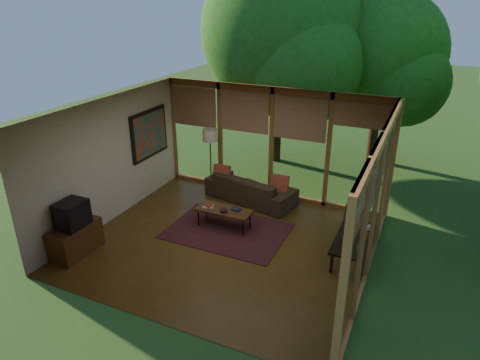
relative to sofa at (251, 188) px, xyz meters
The scene contains 25 objects.
floor 2.05m from the sofa, 80.99° to the right, with size 5.50×5.50×0.00m, color brown.
ceiling 3.12m from the sofa, 80.99° to the right, with size 5.50×5.50×0.00m, color white.
wall_left 3.31m from the sofa, 140.58° to the right, with size 0.04×5.00×2.70m, color beige.
wall_front 4.63m from the sofa, 85.97° to the right, with size 5.50×0.04×2.70m, color beige.
window_wall_back 1.19m from the sofa, 57.62° to the left, with size 5.50×0.12×2.70m, color #A06431.
window_wall_right 3.80m from the sofa, 33.11° to the right, with size 0.12×5.00×2.70m, color #A06431.
tree_nw 4.50m from the sofa, 97.88° to the left, with size 4.35×4.35×5.88m.
tree_ne 5.41m from the sofa, 61.29° to the left, with size 3.33×3.33×4.81m.
rug 1.61m from the sofa, 84.87° to the right, with size 2.46×1.75×0.01m, color maroon.
sofa is the anchor object (origin of this frame).
pillow_left 0.80m from the sofa, behind, with size 0.42×0.14×0.42m, color maroon.
pillow_right 0.80m from the sofa, ahead, with size 0.41×0.14×0.41m, color maroon.
ct_book_lower 1.53m from the sofa, 103.42° to the right, with size 0.21×0.16×0.03m, color beige.
ct_book_upper 1.54m from the sofa, 103.42° to the right, with size 0.16×0.12×0.03m, color maroon.
ct_book_side 1.39m from the sofa, 79.78° to the right, with size 0.19×0.14×0.03m, color #161B33.
ct_bowl 1.55m from the sofa, 88.33° to the right, with size 0.16×0.16×0.07m, color black.
media_cabinet 4.13m from the sofa, 121.44° to the right, with size 0.50×1.00×0.60m, color #543017.
television 4.15m from the sofa, 121.20° to the right, with size 0.45×0.55×0.50m, color black.
console_book_a 3.33m from the sofa, 35.13° to the right, with size 0.22×0.16×0.08m, color #2F5349.
console_book_b 3.09m from the sofa, 28.28° to the right, with size 0.21×0.15×0.10m, color maroon.
console_book_c 2.92m from the sofa, 21.35° to the right, with size 0.21×0.15×0.06m, color beige.
floor_lamp 1.54m from the sofa, behind, with size 0.36×0.36×1.65m.
coffee_table 1.44m from the sofa, 90.21° to the right, with size 1.20×0.50×0.43m.
side_console 3.11m from the sofa, 29.09° to the right, with size 0.60×1.40×0.46m.
wall_painting 2.76m from the sofa, 165.94° to the right, with size 0.06×1.35×1.15m.
Camera 1 is at (3.33, -6.65, 4.62)m, focal length 32.00 mm.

